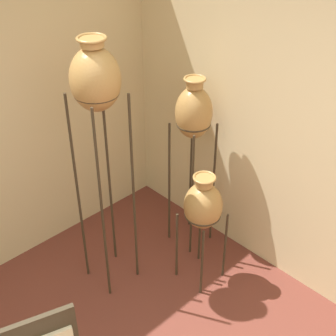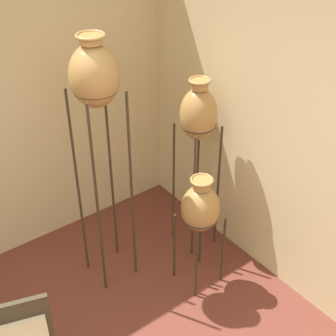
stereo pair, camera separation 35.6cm
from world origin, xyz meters
The scene contains 3 objects.
vase_stand_tall centered at (1.07, 1.37, 1.72)m, with size 0.34×0.34×2.04m.
vase_stand_medium centered at (1.87, 1.24, 1.27)m, with size 0.30×0.30×1.58m.
vase_stand_short centered at (1.59, 0.85, 0.74)m, with size 0.30×0.30×1.01m.
Camera 1 is at (-0.56, -0.98, 2.94)m, focal length 50.00 mm.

